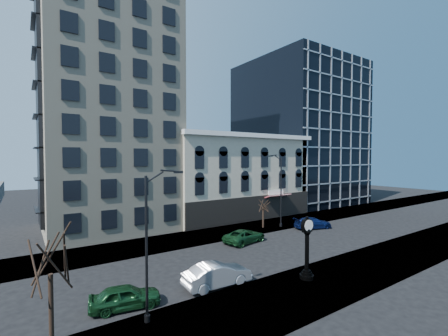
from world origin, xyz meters
TOP-DOWN VIEW (x-y plane):
  - ground at (0.00, 0.00)m, footprint 160.00×160.00m
  - sidewalk_far at (0.00, 8.00)m, footprint 160.00×6.00m
  - sidewalk_near at (0.00, -8.00)m, footprint 160.00×6.00m
  - cream_tower at (-6.11, 18.88)m, footprint 15.90×15.40m
  - victorian_row at (12.00, 15.89)m, footprint 22.60×11.19m
  - glass_office at (32.00, 20.91)m, footprint 20.00×20.15m
  - street_clock at (1.97, -6.97)m, footprint 1.06×1.06m
  - street_lamp_near at (-9.24, -6.01)m, footprint 2.19×0.33m
  - street_lamp_far at (11.65, 6.13)m, footprint 2.46×0.38m
  - bare_tree_near at (-14.47, -7.46)m, footprint 3.88×3.88m
  - bare_tree_far at (10.17, 7.10)m, footprint 2.48×2.48m
  - car_near_a at (-10.34, -3.63)m, footprint 4.38×2.41m
  - car_near_b at (-4.07, -4.10)m, footprint 5.03×1.92m
  - car_far_a at (4.22, 3.35)m, footprint 5.36×3.21m
  - car_far_b at (15.36, 3.42)m, footprint 5.27×3.22m

SIDE VIEW (x-z plane):
  - ground at x=0.00m, z-range 0.00..0.00m
  - sidewalk_far at x=0.00m, z-range 0.00..0.12m
  - sidewalk_near at x=0.00m, z-range 0.00..0.12m
  - car_far_a at x=4.22m, z-range 0.00..1.40m
  - car_near_a at x=-10.34m, z-range 0.00..1.41m
  - car_far_b at x=15.36m, z-range 0.00..1.43m
  - car_near_b at x=-4.07m, z-range 0.00..1.64m
  - street_clock at x=1.97m, z-range -0.10..4.55m
  - bare_tree_far at x=10.17m, z-range 1.19..5.45m
  - bare_tree_near at x=-14.47m, z-range 1.82..8.48m
  - victorian_row at x=12.00m, z-range -0.25..12.25m
  - street_lamp_near at x=-9.24m, z-range 2.27..10.73m
  - street_lamp_far at x=11.65m, z-range 2.54..12.05m
  - glass_office at x=32.00m, z-range 0.00..28.00m
  - cream_tower at x=-6.11m, z-range -1.93..40.57m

